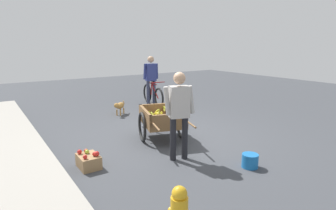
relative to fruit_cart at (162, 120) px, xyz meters
The scene contains 8 objects.
ground_plane 0.51m from the fruit_cart, 89.95° to the right, with size 24.00×24.00×0.00m, color #3D3F44.
fruit_cart is the anchor object (origin of this frame).
vendor_person 1.25m from the fruit_cart, 162.69° to the left, with size 0.29×0.56×1.58m.
bicycle 3.59m from the fruit_cart, 27.65° to the right, with size 1.65×0.46×0.85m.
cyclist_person 3.78m from the fruit_cart, 26.86° to the right, with size 0.24×0.54×1.64m.
dog 2.55m from the fruit_cart, ahead, with size 0.49×0.52×0.40m.
plastic_bucket 2.12m from the fruit_cart, 167.44° to the right, with size 0.28×0.28×0.23m, color #1966B2.
apple_crate 1.92m from the fruit_cart, 106.48° to the left, with size 0.44×0.32×0.31m.
Camera 1 is at (-5.04, 3.47, 2.06)m, focal length 30.62 mm.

